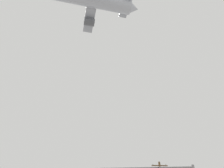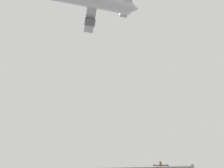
# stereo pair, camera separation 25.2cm
# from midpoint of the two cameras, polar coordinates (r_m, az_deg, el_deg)

# --- Properties ---
(airplane) EXTENTS (20.89, 16.14, 5.69)m
(airplane) POSITION_cam_midpoint_polar(r_m,az_deg,el_deg) (47.34, -5.55, 21.37)
(airplane) COLOR #B7BCC6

